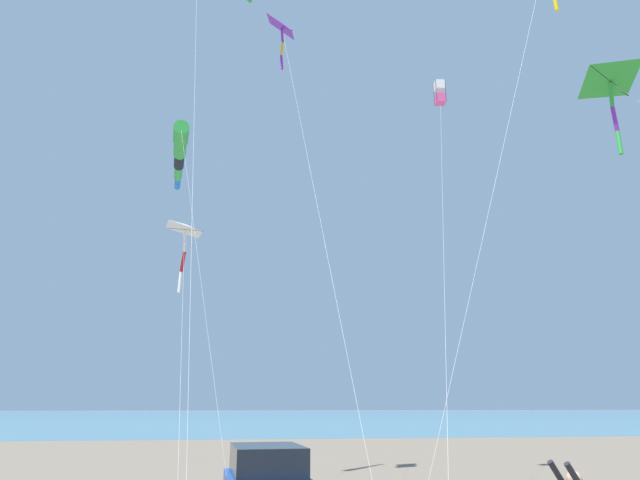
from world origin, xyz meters
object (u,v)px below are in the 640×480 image
kite_delta_orange_high_right (283,27)px  kite_box_purple_drifting (440,93)px  kite_delta_long_streamer_left (185,230)px  kite_delta_striped_overhead (612,82)px  kite_windsock_white_trailing (180,152)px

kite_delta_orange_high_right → kite_box_purple_drifting: bearing=91.5°
kite_box_purple_drifting → kite_delta_long_streamer_left: bearing=-94.7°
kite_delta_striped_overhead → kite_box_purple_drifting: 14.97m
kite_delta_striped_overhead → kite_delta_long_streamer_left: size_ratio=0.83×
kite_box_purple_drifting → kite_delta_long_streamer_left: (-0.97, -11.69, -7.13)m
kite_delta_striped_overhead → kite_windsock_white_trailing: (-11.90, -10.93, 3.10)m
kite_windsock_white_trailing → kite_delta_orange_high_right: size_ratio=0.65×
kite_box_purple_drifting → kite_windsock_white_trailing: size_ratio=1.35×
kite_box_purple_drifting → kite_windsock_white_trailing: 12.73m
kite_delta_orange_high_right → kite_windsock_white_trailing: bearing=-78.6°
kite_delta_striped_overhead → kite_windsock_white_trailing: kite_windsock_white_trailing is taller
kite_delta_long_streamer_left → kite_delta_orange_high_right: (1.16, 4.02, 9.93)m
kite_box_purple_drifting → kite_delta_orange_high_right: size_ratio=0.87×
kite_delta_long_streamer_left → kite_delta_orange_high_right: 10.77m
kite_delta_striped_overhead → kite_box_purple_drifting: (-12.95, 0.99, 7.45)m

